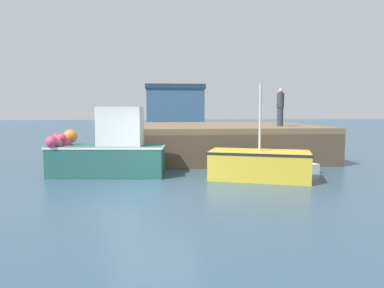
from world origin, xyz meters
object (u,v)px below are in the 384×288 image
at_px(fishing_boat_near_left, 107,151).
at_px(fishing_boat_near_right, 259,164).
at_px(rowboat, 297,169).
at_px(dockworker, 280,107).

height_order(fishing_boat_near_left, fishing_boat_near_right, fishing_boat_near_right).
xyz_separation_m(fishing_boat_near_left, fishing_boat_near_right, (5.39, -1.15, -0.40)).
bearing_deg(fishing_boat_near_right, rowboat, 29.49).
bearing_deg(fishing_boat_near_left, fishing_boat_near_right, -12.04).
relative_size(fishing_boat_near_left, rowboat, 2.50).
height_order(fishing_boat_near_left, dockworker, dockworker).
bearing_deg(fishing_boat_near_right, fishing_boat_near_left, 167.96).
distance_m(fishing_boat_near_left, rowboat, 7.23).
height_order(rowboat, dockworker, dockworker).
height_order(fishing_boat_near_right, dockworker, dockworker).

